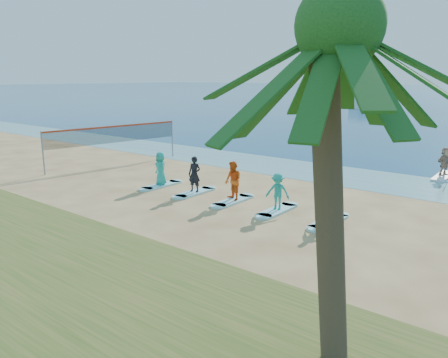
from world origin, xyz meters
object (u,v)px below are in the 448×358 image
Objects in this scene: palm_tree at (339,30)px; student_1 at (194,174)px; student_2 at (233,181)px; surfboard_4 at (329,221)px; volleyball_net at (114,135)px; surfboard_3 at (277,210)px; student_3 at (278,192)px; surfboard_1 at (195,192)px; surfboard_0 at (161,185)px; student_4 at (330,201)px; paddleboarder at (445,161)px; student_0 at (161,168)px; paddleboard at (443,176)px; surfboard_2 at (233,201)px; boat_offshore_a at (372,108)px.

palm_tree reaches higher than student_1.
student_2 reaches higher than surfboard_4.
surfboard_3 is at bearing -9.09° from volleyball_net.
palm_tree is at bearing -69.94° from student_3.
surfboard_0 is at bearing 180.00° from surfboard_1.
surfboard_1 is at bearing 163.36° from student_3.
student_1 is at bearing -161.74° from student_4.
surfboard_0 is (-10.84, -11.21, -0.85)m from paddleboarder.
student_0 is at bearing 166.75° from student_1.
surfboard_2 is (-6.22, -11.21, -0.01)m from paddleboard.
student_2 is (4.62, 0.00, 0.03)m from student_0.
surfboard_3 is (4.62, 0.00, 0.00)m from surfboard_1.
student_2 reaches higher than boat_offshore_a.
palm_tree reaches higher than surfboard_1.
volleyball_net is 61.92m from boat_offshore_a.
student_0 is (6.45, -2.14, -0.97)m from volleyball_net.
surfboard_1 is at bearing 180.00° from surfboard_4.
paddleboarder is at bearing 81.88° from surfboard_4.
palm_tree is 14.08m from student_1.
student_3 is at bearing -13.25° from student_1.
surfboard_4 is at bearing -16.64° from student_3.
surfboard_1 is 6.93m from surfboard_4.
student_4 is (2.31, 0.00, 0.01)m from student_3.
surfboard_1 is 1.00× the size of surfboard_4.
surfboard_1 is 1.00× the size of surfboard_3.
paddleboarder is 0.71× the size of surfboard_2.
paddleboard is 11.90m from student_3.
student_4 is (9.24, 0.00, 0.82)m from surfboard_0.
paddleboarder is at bearing 54.14° from student_3.
volleyball_net is 9.20m from surfboard_1.
volleyball_net is 22.06m from palm_tree.
paddleboarder reaches higher than surfboard_1.
surfboard_0 is 1.42× the size of student_4.
student_3 reaches higher than surfboard_4.
surfboard_3 is at bearing -161.74° from student_4.
surfboard_1 is (-8.53, -11.21, -0.85)m from paddleboarder.
palm_tree is 3.41× the size of surfboard_0.
surfboard_3 is 2.45m from student_4.
student_2 is 2.31m from student_3.
volleyball_net reaches higher than surfboard_0.
surfboard_4 is (-1.60, -11.21, -0.01)m from paddleboard.
surfboard_1 is at bearing -52.32° from boat_offshore_a.
surfboard_0 is 9.24m from surfboard_4.
paddleboarder is (-1.92, 19.03, -5.33)m from palm_tree.
paddleboarder reaches higher than boat_offshore_a.
surfboard_4 is at bearing 0.00° from surfboard_2.
surfboard_1 is (2.31, 0.00, -0.89)m from student_0.
student_3 is 2.31m from student_4.
surfboard_0 is at bearing 163.36° from student_3.
surfboard_2 is at bearing 0.00° from student_2.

